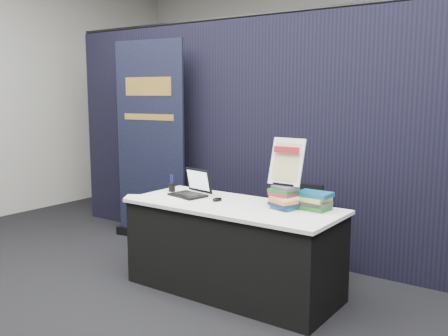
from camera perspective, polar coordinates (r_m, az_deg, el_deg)
floor at (r=3.94m, az=-3.75°, el=-16.32°), size 8.00×8.00×0.00m
wall_back at (r=7.13m, az=17.16°, el=8.99°), size 8.00×0.02×3.50m
drape_partition at (r=4.93m, az=7.97°, el=3.21°), size 6.00×0.08×2.40m
display_table at (r=4.21m, az=1.00°, el=-9.12°), size 1.80×0.75×0.75m
laptop at (r=4.44m, az=-3.84°, el=-2.46°), size 0.34×0.30×0.24m
mouse at (r=4.22m, az=-0.79°, el=-3.60°), size 0.08×0.11×0.03m
brochure_left at (r=4.46m, az=-9.61°, el=-3.24°), size 0.31×0.29×0.00m
brochure_mid at (r=4.23m, az=-6.30°, el=-3.82°), size 0.26×0.19×0.00m
brochure_right at (r=4.40m, az=-6.55°, el=-3.34°), size 0.34×0.25×0.00m
pen_cup at (r=4.65m, az=-5.97°, el=-2.21°), size 0.07×0.07×0.08m
book_stack_tall at (r=3.95m, az=6.89°, el=-3.35°), size 0.23×0.20×0.19m
book_stack_short at (r=3.98m, az=10.30°, el=-3.70°), size 0.26×0.21×0.14m
info_sign at (r=3.93m, az=7.17°, el=0.66°), size 0.28×0.14×0.38m
pullup_banner at (r=5.63m, az=-8.43°, el=1.69°), size 0.95×0.21×2.23m
stacking_chair at (r=4.56m, az=8.26°, el=-6.63°), size 0.40×0.41×0.84m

